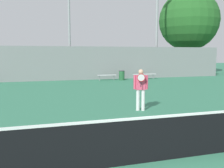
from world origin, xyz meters
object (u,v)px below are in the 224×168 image
Objects in this scene: trash_bin at (122,75)px; tennis_net at (158,138)px; bench_courtside_near at (144,74)px; tennis_player at (141,87)px; light_pole_near_left at (69,4)px; tree_green_tall at (189,21)px; light_pole_center_back at (157,13)px; bench_adjacent_court at (107,75)px.

tennis_net is at bearing -106.89° from trash_bin.
tennis_player is at bearing -115.01° from bench_courtside_near.
light_pole_near_left is (-0.89, 13.49, 5.55)m from tennis_player.
tennis_net is at bearing -92.45° from light_pole_near_left.
light_pole_center_back is at bearing -152.20° from tree_green_tall.
tree_green_tall is at bearing 26.88° from trash_bin.
light_pole_center_back is at bearing 3.23° from light_pole_near_left.
tennis_net is 5.39× the size of bench_courtside_near.
bench_courtside_near is 3.55m from bench_adjacent_court.
tennis_net is 14.26× the size of trash_bin.
tennis_player reaches higher than trash_bin.
light_pole_center_back is at bearing 63.37° from tennis_net.
tennis_player reaches higher than bench_adjacent_court.
bench_adjacent_court is at bearing -26.34° from light_pole_near_left.
tree_green_tall is at bearing 27.80° from light_pole_center_back.
light_pole_center_back is 6.27m from tree_green_tall.
tennis_player is at bearing -118.92° from light_pole_center_back.
light_pole_near_left is 7.61m from trash_bin.
tennis_player is 22.09m from tree_green_tall.
light_pole_near_left is 1.10× the size of tree_green_tall.
tennis_net reaches higher than bench_courtside_near.
bench_adjacent_court is 1.97× the size of trash_bin.
light_pole_center_back is 1.13× the size of tree_green_tall.
bench_adjacent_court is at bearing -161.00° from light_pole_center_back.
tennis_net is 1.24× the size of tree_green_tall.
bench_adjacent_court is at bearing 101.40° from tennis_player.
light_pole_near_left is 0.97× the size of light_pole_center_back.
light_pole_center_back is at bearing 82.22° from tennis_player.
light_pole_near_left is at bearing -176.77° from light_pole_center_back.
light_pole_center_back reaches higher than tennis_player.
trash_bin is (4.27, -1.60, -6.09)m from light_pole_near_left.
light_pole_near_left is at bearing 167.32° from bench_courtside_near.
tennis_net is 21.72m from light_pole_center_back.
bench_adjacent_court is (3.74, 16.79, -0.08)m from tennis_net.
tennis_player is 12.38m from trash_bin.
light_pole_center_back reaches higher than tennis_net.
trash_bin is at bearing -20.52° from light_pole_near_left.
bench_courtside_near is at bearing -147.53° from tree_green_tall.
tennis_player is 12.22m from bench_adjacent_court.
tennis_player is at bearing -86.23° from light_pole_near_left.
light_pole_near_left is (-6.50, 1.46, 6.06)m from bench_courtside_near.
tennis_player is at bearing -99.75° from bench_adjacent_court.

